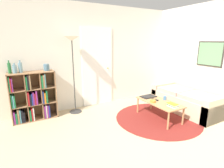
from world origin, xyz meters
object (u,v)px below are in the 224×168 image
Objects in this scene: couch at (189,99)px; bottle_middle at (15,69)px; bottle_left at (9,68)px; laptop at (148,96)px; coffee_table at (159,103)px; floor_lamp at (72,49)px; vase_on_shelf at (46,67)px; bowl at (153,101)px; bottle_right at (20,67)px; cup at (165,98)px; bookshelf at (32,98)px.

bottle_middle reaches higher than couch.
laptop is at bearing -19.16° from bottle_left.
bottle_left reaches higher than coffee_table.
floor_lamp reaches higher than coffee_table.
bottle_left reaches higher than vase_on_shelf.
floor_lamp reaches higher than bowl.
laptop is 2.90m from bottle_right.
couch is 1.56× the size of coffee_table.
cup is at bearing 179.01° from couch.
couch is 0.86m from cup.
floor_lamp is 2.38m from cup.
vase_on_shelf is (-1.95, 1.31, 0.72)m from bowl.
bottle_left reaches higher than bottle_right.
floor_lamp is 7.11× the size of bottle_right.
bowl is 0.35m from cup.
floor_lamp reaches higher than bottle_left.
bookshelf is 2.65m from bowl.
laptop is 3.08m from bottle_left.
bottle_middle is (0.09, -0.01, -0.03)m from bottle_left.
floor_lamp is 1.14m from bottle_right.
bottle_right reaches higher than bowl.
bottle_left reaches higher than bowl.
bottle_middle is 0.11m from bottle_right.
bottle_left is 0.70m from vase_on_shelf.
bowl is at bearing -29.67° from bookshelf.
vase_on_shelf reaches higher than coffee_table.
floor_lamp is 2.10m from laptop.
cup is at bearing -24.52° from bottle_middle.
floor_lamp is 12.13× the size of vase_on_shelf.
bookshelf is 0.59× the size of floor_lamp.
cup is (2.65, -1.32, -0.05)m from bookshelf.
couch is 13.10× the size of bowl.
bottle_left is (-1.28, 0.09, -0.35)m from floor_lamp.
bookshelf is 7.17× the size of vase_on_shelf.
laptop is at bearing 88.52° from coffee_table.
floor_lamp is 20.28× the size of cup.
couch is 4.08m from bottle_middle.
cup is (0.19, 0.02, 0.08)m from coffee_table.
laptop is 4.01× the size of cup.
laptop is at bearing -19.57° from bottle_middle.
bookshelf reaches higher than bowl.
cup is at bearing -1.55° from bowl.
bottle_middle reaches higher than laptop.
vase_on_shelf is (-2.29, 1.32, 0.70)m from cup.
bottle_left is (-3.00, 1.34, 0.74)m from cup.
bottle_left is (-2.81, 1.35, 0.82)m from coffee_table.
cup reaches higher than coffee_table.
floor_lamp is 1.33m from bottle_left.
bottle_middle is at bearing 153.66° from coffee_table.
bottle_right is (-2.45, 1.34, 0.75)m from bowl.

